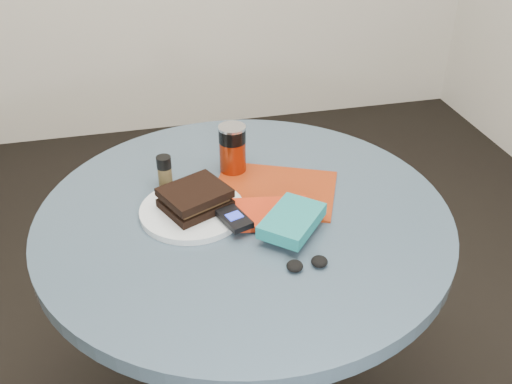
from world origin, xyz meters
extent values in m
cylinder|color=black|center=(0.00, 0.00, 0.37)|extent=(0.11, 0.11, 0.68)
cylinder|color=#344656|center=(0.00, 0.00, 0.73)|extent=(1.00, 1.00, 0.04)
cylinder|color=silver|center=(-0.12, 0.02, 0.76)|extent=(0.30, 0.30, 0.02)
cube|color=black|center=(-0.11, 0.02, 0.78)|extent=(0.18, 0.17, 0.02)
cube|color=#3B2916|center=(-0.11, 0.02, 0.79)|extent=(0.16, 0.15, 0.01)
cube|color=black|center=(-0.11, 0.02, 0.81)|extent=(0.18, 0.17, 0.02)
cylinder|color=maroon|center=(0.01, 0.19, 0.80)|extent=(0.08, 0.08, 0.09)
cylinder|color=black|center=(0.01, 0.19, 0.86)|extent=(0.08, 0.08, 0.04)
cylinder|color=silver|center=(0.01, 0.19, 0.88)|extent=(0.08, 0.08, 0.01)
cylinder|color=#4E3F21|center=(-0.17, 0.16, 0.78)|extent=(0.04, 0.04, 0.06)
cylinder|color=black|center=(-0.17, 0.16, 0.82)|extent=(0.04, 0.04, 0.03)
cube|color=maroon|center=(0.09, 0.07, 0.75)|extent=(0.37, 0.33, 0.01)
cube|color=#A9260D|center=(0.06, -0.04, 0.76)|extent=(0.20, 0.15, 0.02)
cube|color=#176B6E|center=(0.09, -0.11, 0.79)|extent=(0.18, 0.19, 0.03)
cube|color=black|center=(-0.04, -0.06, 0.78)|extent=(0.08, 0.10, 0.01)
cube|color=#2737C4|center=(-0.04, -0.06, 0.79)|extent=(0.04, 0.04, 0.00)
ellipsoid|color=black|center=(0.06, -0.23, 0.76)|extent=(0.04, 0.04, 0.02)
ellipsoid|color=black|center=(0.11, -0.23, 0.76)|extent=(0.04, 0.04, 0.02)
camera|label=1|loc=(-0.23, -1.10, 1.55)|focal=40.00mm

